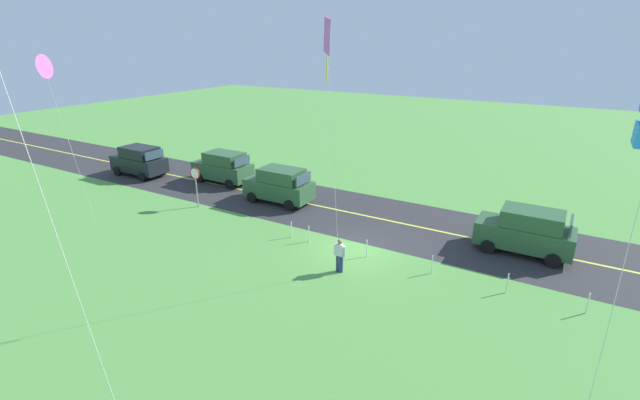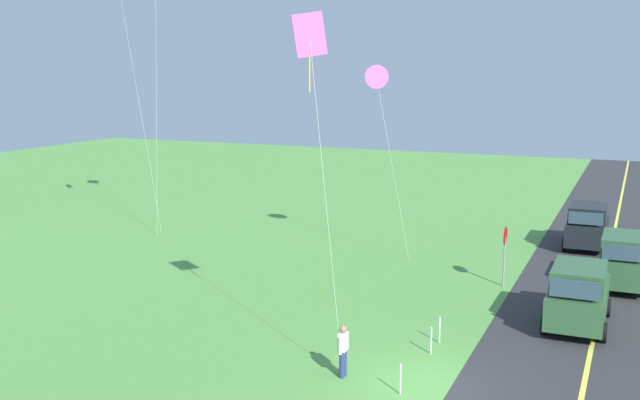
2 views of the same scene
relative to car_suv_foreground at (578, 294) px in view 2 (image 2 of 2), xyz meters
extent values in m
cube|color=#549342|center=(-7.13, 3.36, -1.20)|extent=(120.00, 120.00, 0.10)
cube|color=#2D5633|center=(0.08, 0.00, -0.26)|extent=(4.40, 1.90, 1.10)
cube|color=#2D5633|center=(-0.17, 0.00, 0.69)|extent=(2.73, 1.75, 0.80)
cube|color=#334756|center=(0.91, 0.00, 0.69)|extent=(0.10, 1.62, 0.64)
cube|color=#334756|center=(-1.79, 0.00, 0.69)|extent=(0.10, 1.62, 0.60)
cylinder|color=black|center=(1.51, 0.95, -0.81)|extent=(0.68, 0.22, 0.68)
cylinder|color=black|center=(1.51, -0.95, -0.81)|extent=(0.68, 0.22, 0.68)
cylinder|color=black|center=(-1.35, 0.95, -0.81)|extent=(0.68, 0.22, 0.68)
cylinder|color=black|center=(-1.35, -0.95, -0.81)|extent=(0.68, 0.22, 0.68)
cube|color=black|center=(12.72, 0.55, -0.26)|extent=(4.40, 1.90, 1.10)
cube|color=black|center=(12.47, 0.55, 0.69)|extent=(2.73, 1.75, 0.80)
cube|color=#334756|center=(13.55, 0.55, 0.69)|extent=(0.10, 1.62, 0.64)
cube|color=#334756|center=(10.85, 0.55, 0.69)|extent=(0.10, 1.62, 0.60)
cylinder|color=black|center=(14.15, 1.50, -0.81)|extent=(0.68, 0.22, 0.68)
cylinder|color=black|center=(14.15, -0.40, -0.81)|extent=(0.68, 0.22, 0.68)
cylinder|color=black|center=(11.29, 1.50, -0.81)|extent=(0.68, 0.22, 0.68)
cylinder|color=black|center=(11.29, -0.40, -0.81)|extent=(0.68, 0.22, 0.68)
cube|color=#2D5633|center=(6.00, -1.34, -0.26)|extent=(4.40, 1.90, 1.10)
cube|color=#2D5633|center=(5.75, -1.34, 0.69)|extent=(2.73, 1.75, 0.80)
cube|color=#334756|center=(6.83, -1.34, 0.69)|extent=(0.10, 1.62, 0.64)
cube|color=#334756|center=(4.13, -1.34, 0.69)|extent=(0.10, 1.62, 0.60)
cylinder|color=black|center=(7.43, -0.39, -0.81)|extent=(0.68, 0.22, 0.68)
cylinder|color=black|center=(4.57, -0.39, -0.81)|extent=(0.68, 0.22, 0.68)
cylinder|color=gray|center=(3.94, 3.26, -0.10)|extent=(0.08, 0.08, 2.10)
cylinder|color=red|center=(3.94, 3.26, 1.02)|extent=(0.76, 0.04, 0.76)
cylinder|color=white|center=(3.94, 3.29, 1.02)|extent=(0.62, 0.01, 0.62)
cylinder|color=navy|center=(-7.57, 5.98, -0.74)|extent=(0.16, 0.16, 0.82)
cylinder|color=navy|center=(-7.39, 5.98, -0.74)|extent=(0.16, 0.16, 0.82)
cube|color=silver|center=(-7.48, 5.98, -0.05)|extent=(0.36, 0.22, 0.56)
cylinder|color=silver|center=(-7.72, 5.98, -0.10)|extent=(0.10, 0.10, 0.52)
cylinder|color=silver|center=(-7.24, 5.98, -0.10)|extent=(0.10, 0.10, 0.52)
sphere|color=#9E704C|center=(-7.48, 5.98, 0.34)|extent=(0.22, 0.22, 0.22)
cylinder|color=silver|center=(-7.43, 6.54, 3.83)|extent=(0.10, 1.12, 9.98)
cube|color=#D859BF|center=(-7.39, 7.09, 8.82)|extent=(0.72, 0.84, 1.32)
cylinder|color=yellow|center=(-7.39, 7.09, 7.92)|extent=(0.04, 0.04, 1.40)
cylinder|color=silver|center=(6.39, 9.02, 3.18)|extent=(0.72, 1.54, 8.67)
cone|color=#D859BF|center=(6.04, 9.78, 7.52)|extent=(0.71, 1.11, 1.11)
cylinder|color=silver|center=(5.53, 22.96, 6.51)|extent=(2.36, 0.70, 15.32)
cylinder|color=silver|center=(5.72, 21.87, 7.30)|extent=(0.40, 0.96, 16.90)
cylinder|color=silver|center=(-7.94, 4.06, -0.70)|extent=(0.05, 0.05, 0.90)
cylinder|color=silver|center=(-4.67, 4.06, -0.70)|extent=(0.05, 0.05, 0.90)
cylinder|color=silver|center=(-3.60, 4.06, -0.70)|extent=(0.05, 0.05, 0.90)
camera|label=1|loc=(-15.45, 21.42, 8.73)|focal=24.49mm
camera|label=2|loc=(-26.68, -1.67, 7.85)|focal=41.39mm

